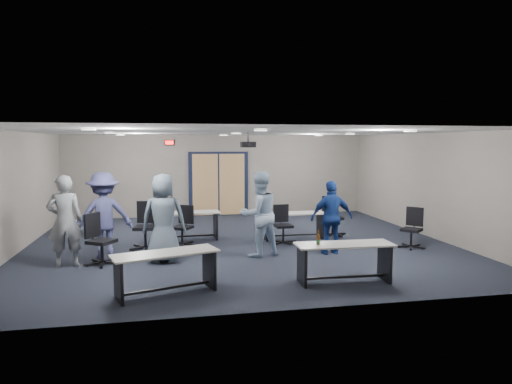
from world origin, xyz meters
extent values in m
plane|color=black|center=(0.00, 0.00, 0.00)|extent=(10.00, 10.00, 0.00)
cube|color=gray|center=(0.00, 4.50, 1.35)|extent=(10.00, 0.04, 2.70)
cube|color=gray|center=(0.00, -4.50, 1.35)|extent=(10.00, 0.04, 2.70)
cube|color=gray|center=(-5.00, 0.00, 1.35)|extent=(0.04, 9.00, 2.70)
cube|color=gray|center=(5.00, 0.00, 1.35)|extent=(0.04, 9.00, 2.70)
cube|color=white|center=(0.00, 0.00, 2.70)|extent=(10.00, 9.00, 0.04)
cube|color=black|center=(0.00, 4.47, 1.05)|extent=(2.00, 0.06, 2.20)
cube|color=tan|center=(-0.45, 4.45, 1.05)|extent=(0.85, 0.04, 2.05)
cube|color=tan|center=(0.45, 4.45, 1.05)|extent=(0.85, 0.04, 2.05)
cube|color=black|center=(-1.60, 4.45, 2.45)|extent=(0.32, 0.05, 0.18)
cube|color=#FF0C0C|center=(-1.60, 4.42, 2.45)|extent=(0.26, 0.02, 0.12)
cylinder|color=black|center=(0.30, 0.50, 2.58)|extent=(0.04, 0.04, 0.24)
cube|color=black|center=(0.30, 0.50, 2.40)|extent=(0.35, 0.30, 0.14)
cylinder|color=black|center=(0.30, 0.35, 2.40)|extent=(0.08, 0.03, 0.08)
cube|color=#AAA9A1|center=(-1.75, -3.41, 0.67)|extent=(1.79, 1.04, 0.03)
cube|color=black|center=(-2.47, -3.63, 0.33)|extent=(0.20, 0.51, 0.66)
cube|color=black|center=(-1.03, -3.19, 0.33)|extent=(0.20, 0.51, 0.66)
cube|color=black|center=(-1.75, -3.41, 0.09)|extent=(1.45, 0.49, 0.04)
cube|color=#AAA9A1|center=(1.31, -3.38, 0.68)|extent=(1.73, 0.63, 0.03)
cube|color=black|center=(0.55, -3.35, 0.33)|extent=(0.07, 0.52, 0.66)
cube|color=black|center=(2.07, -3.41, 0.33)|extent=(0.07, 0.52, 0.66)
cube|color=black|center=(1.31, -3.38, 0.09)|extent=(1.52, 0.10, 0.04)
cube|color=#AAA9A1|center=(-1.28, 0.71, 0.69)|extent=(1.77, 0.66, 0.03)
cube|color=black|center=(-2.06, 0.68, 0.34)|extent=(0.07, 0.54, 0.68)
cube|color=black|center=(-0.51, 0.75, 0.34)|extent=(0.07, 0.54, 0.68)
cube|color=black|center=(-1.28, 0.71, 0.10)|extent=(1.55, 0.12, 0.04)
cube|color=#AAA9A1|center=(1.44, 0.35, 0.65)|extent=(1.65, 0.56, 0.03)
cube|color=black|center=(0.71, 0.36, 0.32)|extent=(0.05, 0.50, 0.64)
cube|color=black|center=(2.17, 0.35, 0.32)|extent=(0.05, 0.50, 0.64)
cube|color=black|center=(1.44, 0.35, 0.09)|extent=(1.46, 0.06, 0.04)
cylinder|color=red|center=(2.08, 0.35, 0.72)|extent=(0.07, 0.07, 0.11)
imported|color=gray|center=(-3.69, -1.34, 0.92)|extent=(0.71, 0.50, 1.83)
imported|color=slate|center=(-1.79, -1.35, 0.92)|extent=(0.95, 0.67, 1.83)
imported|color=#AFCAE8|center=(0.23, -1.24, 0.92)|extent=(1.06, 0.94, 1.83)
imported|color=navy|center=(1.83, -1.36, 0.81)|extent=(0.96, 0.41, 1.62)
imported|color=#46487E|center=(-3.04, -0.73, 0.92)|extent=(1.31, 0.95, 1.83)
camera|label=1|loc=(-1.71, -10.75, 2.45)|focal=32.00mm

